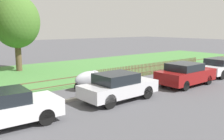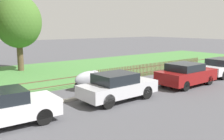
{
  "view_description": "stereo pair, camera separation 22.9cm",
  "coord_description": "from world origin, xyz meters",
  "px_view_note": "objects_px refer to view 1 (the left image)",
  "views": [
    {
      "loc": [
        -14.08,
        -10.29,
        3.52
      ],
      "look_at": [
        -5.21,
        0.85,
        1.1
      ],
      "focal_mm": 40.0,
      "sensor_mm": 36.0,
      "label": 1
    },
    {
      "loc": [
        -13.9,
        -10.43,
        3.52
      ],
      "look_at": [
        -5.21,
        0.85,
        1.1
      ],
      "focal_mm": 40.0,
      "sensor_mm": 36.0,
      "label": 2
    }
  ],
  "objects_px": {
    "parked_car_red_compact": "(221,66)",
    "covered_motorcycle": "(90,78)",
    "parked_car_silver_hatchback": "(5,108)",
    "tree_behind_motorcycle": "(16,22)",
    "parked_car_black_saloon": "(118,86)",
    "parked_car_navy_estate": "(186,74)"
  },
  "relations": [
    {
      "from": "parked_car_black_saloon",
      "to": "parked_car_navy_estate",
      "type": "relative_size",
      "value": 0.99
    },
    {
      "from": "parked_car_silver_hatchback",
      "to": "parked_car_red_compact",
      "type": "bearing_deg",
      "value": 2.57
    },
    {
      "from": "parked_car_black_saloon",
      "to": "parked_car_navy_estate",
      "type": "xyz_separation_m",
      "value": [
        5.31,
        -0.11,
        0.01
      ]
    },
    {
      "from": "parked_car_navy_estate",
      "to": "tree_behind_motorcycle",
      "type": "xyz_separation_m",
      "value": [
        -6.29,
        11.7,
        3.28
      ]
    },
    {
      "from": "parked_car_navy_estate",
      "to": "parked_car_black_saloon",
      "type": "bearing_deg",
      "value": 177.75
    },
    {
      "from": "parked_car_silver_hatchback",
      "to": "covered_motorcycle",
      "type": "height_order",
      "value": "parked_car_silver_hatchback"
    },
    {
      "from": "parked_car_black_saloon",
      "to": "tree_behind_motorcycle",
      "type": "bearing_deg",
      "value": 93.16
    },
    {
      "from": "parked_car_black_saloon",
      "to": "parked_car_red_compact",
      "type": "distance_m",
      "value": 10.06
    },
    {
      "from": "parked_car_black_saloon",
      "to": "parked_car_silver_hatchback",
      "type": "bearing_deg",
      "value": 178.82
    },
    {
      "from": "parked_car_black_saloon",
      "to": "covered_motorcycle",
      "type": "xyz_separation_m",
      "value": [
        0.11,
        2.7,
        -0.06
      ]
    },
    {
      "from": "covered_motorcycle",
      "to": "tree_behind_motorcycle",
      "type": "distance_m",
      "value": 9.56
    },
    {
      "from": "parked_car_black_saloon",
      "to": "parked_car_navy_estate",
      "type": "distance_m",
      "value": 5.31
    },
    {
      "from": "parked_car_silver_hatchback",
      "to": "covered_motorcycle",
      "type": "relative_size",
      "value": 2.02
    },
    {
      "from": "parked_car_black_saloon",
      "to": "covered_motorcycle",
      "type": "relative_size",
      "value": 2.09
    },
    {
      "from": "parked_car_black_saloon",
      "to": "parked_car_red_compact",
      "type": "xyz_separation_m",
      "value": [
        10.06,
        0.12,
        -0.02
      ]
    },
    {
      "from": "parked_car_silver_hatchback",
      "to": "parked_car_navy_estate",
      "type": "xyz_separation_m",
      "value": [
        10.61,
        -0.07,
        0.02
      ]
    },
    {
      "from": "covered_motorcycle",
      "to": "tree_behind_motorcycle",
      "type": "bearing_deg",
      "value": 96.34
    },
    {
      "from": "parked_car_silver_hatchback",
      "to": "covered_motorcycle",
      "type": "bearing_deg",
      "value": 28.9
    },
    {
      "from": "parked_car_black_saloon",
      "to": "parked_car_red_compact",
      "type": "height_order",
      "value": "parked_car_black_saloon"
    },
    {
      "from": "parked_car_red_compact",
      "to": "tree_behind_motorcycle",
      "type": "relative_size",
      "value": 0.7
    },
    {
      "from": "parked_car_red_compact",
      "to": "covered_motorcycle",
      "type": "xyz_separation_m",
      "value": [
        -9.95,
        2.58,
        -0.04
      ]
    },
    {
      "from": "parked_car_silver_hatchback",
      "to": "parked_car_red_compact",
      "type": "relative_size",
      "value": 0.89
    }
  ]
}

